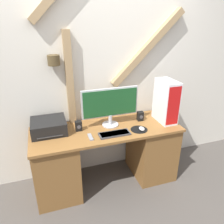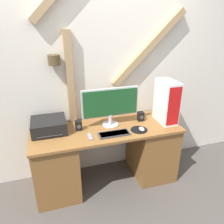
# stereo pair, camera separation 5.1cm
# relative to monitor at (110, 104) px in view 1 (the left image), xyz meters

# --- Properties ---
(ground_plane) EXTENTS (12.00, 12.00, 0.00)m
(ground_plane) POSITION_rel_monitor_xyz_m (-0.07, -0.38, -1.03)
(ground_plane) COLOR #4C4742
(wall_back) EXTENTS (6.40, 0.18, 2.70)m
(wall_back) POSITION_rel_monitor_xyz_m (-0.07, 0.30, 0.33)
(wall_back) COLOR silver
(wall_back) RESTS_ON ground_plane
(desk) EXTENTS (1.72, 0.63, 0.76)m
(desk) POSITION_rel_monitor_xyz_m (-0.07, -0.07, -0.63)
(desk) COLOR brown
(desk) RESTS_ON ground_plane
(monitor) EXTENTS (0.67, 0.19, 0.46)m
(monitor) POSITION_rel_monitor_xyz_m (0.00, 0.00, 0.00)
(monitor) COLOR #B7B7BC
(monitor) RESTS_ON desk
(keyboard) EXTENTS (0.34, 0.13, 0.02)m
(keyboard) POSITION_rel_monitor_xyz_m (-0.03, -0.23, -0.26)
(keyboard) COLOR #3D3D42
(keyboard) RESTS_ON desk
(mousepad) EXTENTS (0.19, 0.19, 0.00)m
(mousepad) POSITION_rel_monitor_xyz_m (0.28, -0.22, -0.26)
(mousepad) COLOR black
(mousepad) RESTS_ON desk
(mouse) EXTENTS (0.06, 0.09, 0.04)m
(mouse) POSITION_rel_monitor_xyz_m (0.30, -0.24, -0.24)
(mouse) COLOR silver
(mouse) RESTS_ON mousepad
(computer_tower) EXTENTS (0.18, 0.33, 0.51)m
(computer_tower) POSITION_rel_monitor_xyz_m (0.67, -0.10, -0.01)
(computer_tower) COLOR white
(computer_tower) RESTS_ON desk
(printer) EXTENTS (0.38, 0.35, 0.15)m
(printer) POSITION_rel_monitor_xyz_m (-0.70, 0.05, -0.19)
(printer) COLOR black
(printer) RESTS_ON desk
(speaker_left) EXTENTS (0.07, 0.06, 0.11)m
(speaker_left) POSITION_rel_monitor_xyz_m (-0.38, -0.02, -0.21)
(speaker_left) COLOR black
(speaker_left) RESTS_ON desk
(speaker_right) EXTENTS (0.07, 0.06, 0.11)m
(speaker_right) POSITION_rel_monitor_xyz_m (0.39, 0.01, -0.21)
(speaker_right) COLOR black
(speaker_right) RESTS_ON desk
(remote_control) EXTENTS (0.04, 0.14, 0.02)m
(remote_control) POSITION_rel_monitor_xyz_m (-0.29, -0.22, -0.26)
(remote_control) COLOR gray
(remote_control) RESTS_ON desk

